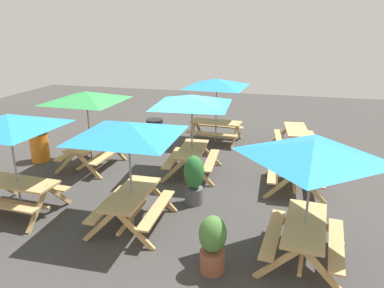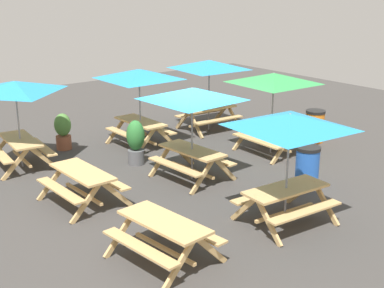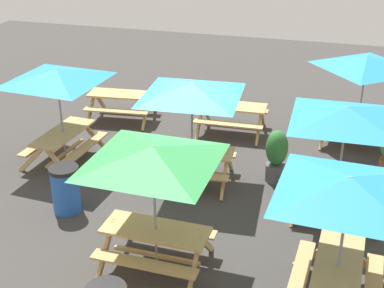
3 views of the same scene
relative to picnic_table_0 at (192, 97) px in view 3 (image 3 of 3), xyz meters
name	(u,v)px [view 3 (image 3 of 3)]	position (x,y,z in m)	size (l,w,h in m)	color
ground_plane	(193,186)	(0.10, -0.25, -1.99)	(26.61, 26.61, 0.00)	#3D3A38
picnic_table_0	(192,97)	(0.00, 0.00, 0.00)	(2.82, 2.82, 2.34)	tan
picnic_table_1	(348,196)	(3.21, -3.22, 0.00)	(2.82, 2.82, 2.34)	tan
picnic_table_2	(121,100)	(-2.88, 2.88, -1.43)	(1.93, 1.69, 0.81)	tan
picnic_table_3	(366,69)	(3.49, 3.00, 0.00)	(2.17, 2.17, 2.34)	tan
picnic_table_4	(346,122)	(3.11, -0.50, 0.00)	(2.83, 2.83, 2.34)	tan
picnic_table_5	(232,112)	(0.28, 2.84, -1.43)	(1.84, 1.58, 0.81)	tan
picnic_table_6	(153,164)	(0.24, -3.06, 0.00)	(2.83, 2.83, 2.34)	tan
picnic_table_7	(57,82)	(-3.16, 0.07, 0.00)	(2.82, 2.82, 2.34)	tan
trash_bin_blue	(66,189)	(-2.08, -1.88, -1.49)	(0.59, 0.59, 0.98)	blue
potted_plant_1	(276,155)	(1.78, 0.51, -1.36)	(0.49, 0.49, 1.21)	#59595B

